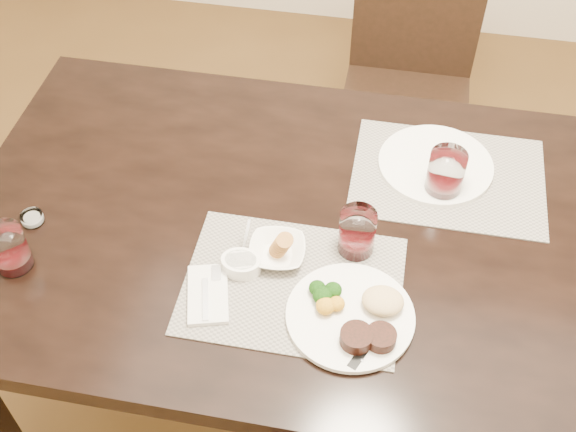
% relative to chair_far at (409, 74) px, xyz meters
% --- Properties ---
extents(ground_plane, '(4.50, 4.50, 0.00)m').
position_rel_chair_far_xyz_m(ground_plane, '(0.00, -0.93, -0.50)').
color(ground_plane, '#493217').
rests_on(ground_plane, ground).
extents(dining_table, '(2.00, 1.00, 0.75)m').
position_rel_chair_far_xyz_m(dining_table, '(0.00, -0.93, 0.16)').
color(dining_table, black).
rests_on(dining_table, ground).
extents(chair_far, '(0.42, 0.42, 0.90)m').
position_rel_chair_far_xyz_m(chair_far, '(0.00, 0.00, 0.00)').
color(chair_far, black).
rests_on(chair_far, ground).
extents(placemat_near, '(0.46, 0.34, 0.00)m').
position_rel_chair_far_xyz_m(placemat_near, '(-0.20, -1.11, 0.25)').
color(placemat_near, gray).
rests_on(placemat_near, dining_table).
extents(placemat_far, '(0.46, 0.34, 0.00)m').
position_rel_chair_far_xyz_m(placemat_far, '(0.12, -0.72, 0.25)').
color(placemat_far, gray).
rests_on(placemat_far, dining_table).
extents(dinner_plate, '(0.26, 0.26, 0.05)m').
position_rel_chair_far_xyz_m(dinner_plate, '(-0.05, -1.18, 0.27)').
color(dinner_plate, white).
rests_on(dinner_plate, placemat_near).
extents(napkin_fork, '(0.12, 0.17, 0.01)m').
position_rel_chair_far_xyz_m(napkin_fork, '(-0.36, -1.17, 0.26)').
color(napkin_fork, white).
rests_on(napkin_fork, placemat_near).
extents(steak_knife, '(0.07, 0.23, 0.01)m').
position_rel_chair_far_xyz_m(steak_knife, '(-0.03, -1.22, 0.26)').
color(steak_knife, silver).
rests_on(steak_knife, placemat_near).
extents(cracker_bowl, '(0.13, 0.13, 0.05)m').
position_rel_chair_far_xyz_m(cracker_bowl, '(-0.24, -1.04, 0.27)').
color(cracker_bowl, white).
rests_on(cracker_bowl, placemat_near).
extents(sauce_ramekin, '(0.09, 0.13, 0.07)m').
position_rel_chair_far_xyz_m(sauce_ramekin, '(-0.31, -1.09, 0.27)').
color(sauce_ramekin, white).
rests_on(sauce_ramekin, placemat_near).
extents(wine_glass_near, '(0.08, 0.08, 0.11)m').
position_rel_chair_far_xyz_m(wine_glass_near, '(-0.08, -0.99, 0.30)').
color(wine_glass_near, silver).
rests_on(wine_glass_near, placemat_near).
extents(far_plate, '(0.28, 0.28, 0.01)m').
position_rel_chair_far_xyz_m(far_plate, '(0.08, -0.69, 0.26)').
color(far_plate, white).
rests_on(far_plate, placemat_far).
extents(wine_glass_far, '(0.09, 0.09, 0.12)m').
position_rel_chair_far_xyz_m(wine_glass_far, '(0.10, -0.78, 0.30)').
color(wine_glass_far, silver).
rests_on(wine_glass_far, placemat_far).
extents(wine_glass_side, '(0.08, 0.08, 0.11)m').
position_rel_chair_far_xyz_m(wine_glass_side, '(-0.80, -1.17, 0.30)').
color(wine_glass_side, silver).
rests_on(wine_glass_side, dining_table).
extents(salt_cellar, '(0.05, 0.05, 0.02)m').
position_rel_chair_far_xyz_m(salt_cellar, '(-0.81, -1.04, 0.26)').
color(salt_cellar, silver).
rests_on(salt_cellar, dining_table).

